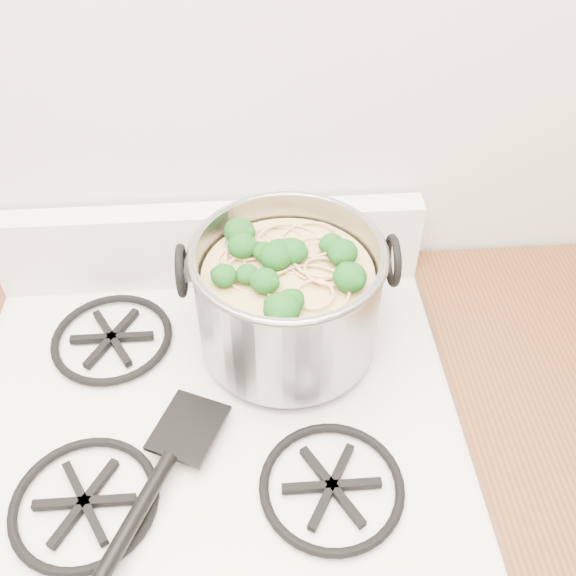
# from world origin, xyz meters

# --- Properties ---
(gas_range) EXTENTS (0.76, 0.66, 0.92)m
(gas_range) POSITION_xyz_m (0.00, 1.26, 0.44)
(gas_range) COLOR white
(gas_range) RESTS_ON ground
(stock_pot) EXTENTS (0.33, 0.30, 0.20)m
(stock_pot) POSITION_xyz_m (0.13, 1.38, 1.02)
(stock_pot) COLOR gray
(stock_pot) RESTS_ON gas_range
(spatula) EXTENTS (0.39, 0.40, 0.02)m
(spatula) POSITION_xyz_m (-0.03, 1.21, 0.94)
(spatula) COLOR black
(spatula) RESTS_ON gas_range
(glass_bowl) EXTENTS (0.10, 0.10, 0.02)m
(glass_bowl) POSITION_xyz_m (0.18, 1.53, 0.94)
(glass_bowl) COLOR white
(glass_bowl) RESTS_ON gas_range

